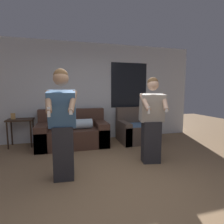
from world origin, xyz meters
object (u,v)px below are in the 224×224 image
Objects in this scene: armchair at (135,130)px; person_left at (63,125)px; side_table at (20,123)px; couch at (73,133)px; person_right at (152,121)px.

person_left is (-1.89, -1.71, 0.56)m from armchair.
side_table is 0.50× the size of person_left.
couch reaches higher than side_table.
side_table is at bearing 169.22° from couch.
armchair is at bearing -5.68° from side_table.
person_right reaches higher than side_table.
couch is 1.31m from side_table.
person_right is (2.67, -1.74, 0.23)m from side_table.
couch is at bearing 178.21° from armchair.
armchair is 1.09× the size of side_table.
person_right reaches higher than couch.
couch is 2.12m from person_right.
armchair is at bearing -1.79° from couch.
side_table is 2.28m from person_left.
person_right is at bearing 9.20° from person_left.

